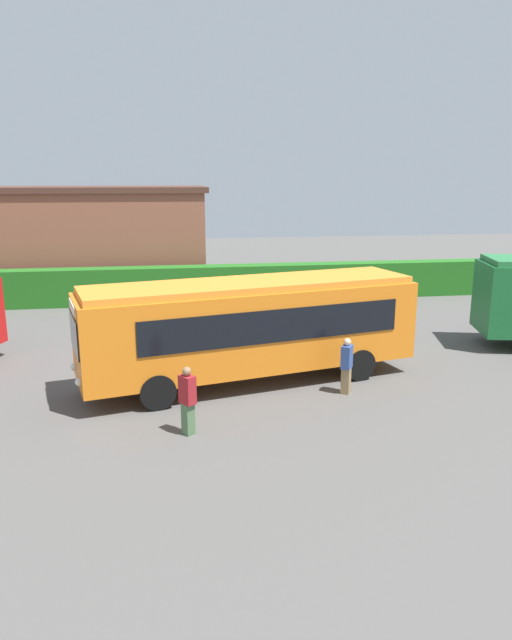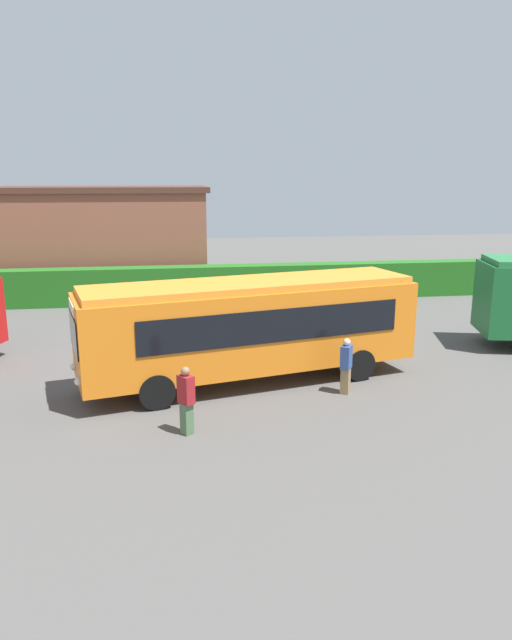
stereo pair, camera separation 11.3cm
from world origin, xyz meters
The scene contains 7 objects.
ground_plane centered at (0.00, 0.00, 0.00)m, with size 83.74×83.74×0.00m, color #514F4C.
bus_orange centered at (1.09, -1.92, 1.82)m, with size 10.54×4.75×3.15m.
person_center centered at (-0.98, -5.47, 0.92)m, with size 0.44×0.47×1.74m.
person_right centered at (3.69, -3.36, 0.88)m, with size 0.43×0.47×1.67m.
hedge_row centered at (0.00, 10.33, 0.91)m, with size 53.87×1.13×1.81m, color #20621B.
depot_building centered at (-4.81, 14.48, 2.84)m, with size 11.43×6.41×5.66m.
traffic_cone centered at (-1.58, 7.05, 0.30)m, with size 0.36×0.36×0.60m, color orange.
Camera 2 is at (-1.27, -18.96, 6.17)m, focal length 32.94 mm.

